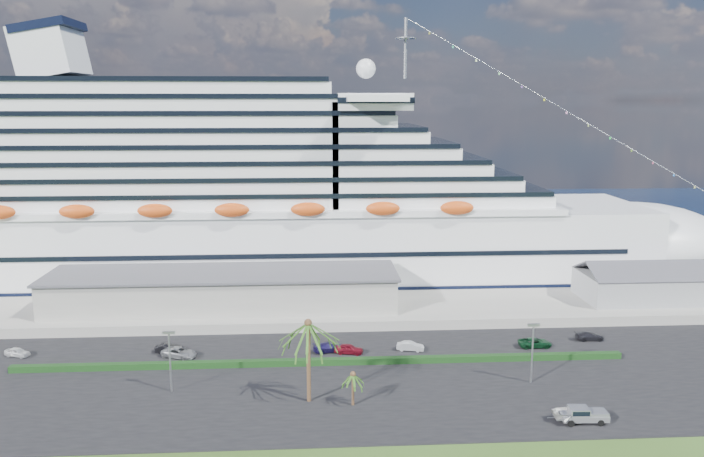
{
  "coord_description": "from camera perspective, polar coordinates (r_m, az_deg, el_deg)",
  "views": [
    {
      "loc": [
        -9.59,
        -77.7,
        37.65
      ],
      "look_at": [
        -2.92,
        30.0,
        17.48
      ],
      "focal_mm": 35.0,
      "sensor_mm": 36.0,
      "label": 1
    }
  ],
  "objects": [
    {
      "name": "ground",
      "position": [
        86.88,
        3.26,
        -15.11
      ],
      "size": [
        420.0,
        420.0,
        0.0
      ],
      "primitive_type": "plane",
      "color": "#2C4617",
      "rests_on": "ground"
    },
    {
      "name": "asphalt_lot",
      "position": [
        96.82,
        2.47,
        -12.27
      ],
      "size": [
        140.0,
        38.0,
        0.12
      ],
      "primitive_type": "cube",
      "color": "black",
      "rests_on": "ground"
    },
    {
      "name": "wharf",
      "position": [
        123.68,
        1.07,
        -6.7
      ],
      "size": [
        240.0,
        20.0,
        1.8
      ],
      "primitive_type": "cube",
      "color": "gray",
      "rests_on": "ground"
    },
    {
      "name": "water",
      "position": [
        211.31,
        -0.89,
        0.33
      ],
      "size": [
        420.0,
        160.0,
        0.02
      ],
      "primitive_type": "cube",
      "color": "black",
      "rests_on": "ground"
    },
    {
      "name": "cruise_ship",
      "position": [
        143.74,
        -8.28,
        2.1
      ],
      "size": [
        191.0,
        38.0,
        54.0
      ],
      "color": "silver",
      "rests_on": "ground"
    },
    {
      "name": "terminal_building",
      "position": [
        123.12,
        -10.65,
        -4.97
      ],
      "size": [
        61.0,
        15.0,
        6.3
      ],
      "color": "gray",
      "rests_on": "wharf"
    },
    {
      "name": "port_shed",
      "position": [
        136.94,
        23.38,
        -4.35
      ],
      "size": [
        24.0,
        12.31,
        7.37
      ],
      "color": "gray",
      "rests_on": "wharf"
    },
    {
      "name": "hedge",
      "position": [
        100.79,
        -2.44,
        -11.01
      ],
      "size": [
        88.0,
        1.1,
        0.9
      ],
      "primitive_type": "cube",
      "color": "black",
      "rests_on": "asphalt_lot"
    },
    {
      "name": "lamp_post_left",
      "position": [
        93.42,
        -14.91,
        -10.02
      ],
      "size": [
        1.6,
        0.35,
        8.27
      ],
      "color": "gray",
      "rests_on": "asphalt_lot"
    },
    {
      "name": "lamp_post_right",
      "position": [
        96.25,
        14.78,
        -9.39
      ],
      "size": [
        1.6,
        0.35,
        8.27
      ],
      "color": "gray",
      "rests_on": "asphalt_lot"
    },
    {
      "name": "palm_tall",
      "position": [
        86.52,
        -3.66,
        -8.63
      ],
      "size": [
        8.82,
        8.82,
        11.13
      ],
      "color": "#47301E",
      "rests_on": "ground"
    },
    {
      "name": "palm_short",
      "position": [
        87.26,
        0.08,
        -12.33
      ],
      "size": [
        3.53,
        3.53,
        4.56
      ],
      "color": "#47301E",
      "rests_on": "ground"
    },
    {
      "name": "parked_car_0",
      "position": [
        115.07,
        -26.06,
        -9.22
      ],
      "size": [
        4.14,
        2.73,
        1.31
      ],
      "primitive_type": "imported",
      "rotation": [
        0.0,
        0.0,
        1.23
      ],
      "color": "silver",
      "rests_on": "asphalt_lot"
    },
    {
      "name": "parked_car_1",
      "position": [
        109.09,
        -15.03,
        -9.55
      ],
      "size": [
        4.15,
        1.96,
        1.31
      ],
      "primitive_type": "imported",
      "rotation": [
        0.0,
        0.0,
        1.72
      ],
      "color": "black",
      "rests_on": "asphalt_lot"
    },
    {
      "name": "parked_car_2",
      "position": [
        106.48,
        -14.17,
        -9.97
      ],
      "size": [
        5.8,
        4.3,
        1.46
      ],
      "primitive_type": "imported",
      "rotation": [
        0.0,
        0.0,
        1.17
      ],
      "color": "gray",
      "rests_on": "asphalt_lot"
    },
    {
      "name": "parked_car_3",
      "position": [
        105.58,
        -1.92,
        -9.83
      ],
      "size": [
        5.27,
        3.46,
        1.42
      ],
      "primitive_type": "imported",
      "rotation": [
        0.0,
        0.0,
        1.9
      ],
      "color": "#1B1447",
      "rests_on": "asphalt_lot"
    },
    {
      "name": "parked_car_4",
      "position": [
        104.75,
        -0.28,
        -9.98
      ],
      "size": [
        4.6,
        2.62,
        1.47
      ],
      "primitive_type": "imported",
      "rotation": [
        0.0,
        0.0,
        1.36
      ],
      "color": "maroon",
      "rests_on": "asphalt_lot"
    },
    {
      "name": "parked_car_5",
      "position": [
        106.35,
        4.87,
        -9.72
      ],
      "size": [
        4.33,
        2.3,
        1.36
      ],
      "primitive_type": "imported",
      "rotation": [
        0.0,
        0.0,
        1.35
      ],
      "color": "#B6B9BE",
      "rests_on": "asphalt_lot"
    },
    {
      "name": "parked_car_6",
      "position": [
        111.07,
        14.97,
        -9.15
      ],
      "size": [
        5.08,
        2.35,
        1.41
      ],
      "primitive_type": "imported",
      "rotation": [
        0.0,
        0.0,
        1.57
      ],
      "color": "#0D371B",
      "rests_on": "asphalt_lot"
    },
    {
      "name": "parked_car_7",
      "position": [
        116.64,
        19.12,
        -8.46
      ],
      "size": [
        4.43,
        1.8,
        1.28
      ],
      "primitive_type": "imported",
      "rotation": [
        0.0,
        0.0,
        1.57
      ],
      "color": "black",
      "rests_on": "asphalt_lot"
    },
    {
      "name": "pickup_truck",
      "position": [
        88.23,
        18.67,
        -14.41
      ],
      "size": [
        5.58,
        2.26,
        1.94
      ],
      "color": "black",
      "rests_on": "asphalt_lot"
    },
    {
      "name": "boat_trailer",
      "position": [
        88.17,
        17.97,
        -14.37
      ],
      "size": [
        5.78,
        3.81,
        1.65
      ],
      "color": "gray",
      "rests_on": "asphalt_lot"
    }
  ]
}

